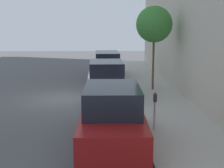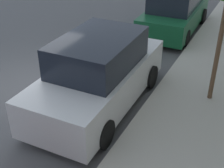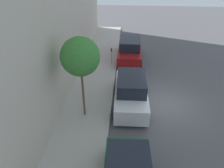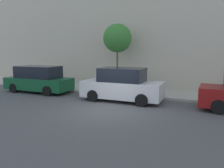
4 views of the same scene
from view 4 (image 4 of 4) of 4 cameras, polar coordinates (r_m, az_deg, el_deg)
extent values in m
plane|color=#515154|center=(11.16, -1.10, -6.84)|extent=(60.00, 60.00, 0.00)
cube|color=#B2ADA3|center=(15.68, 6.65, -2.10)|extent=(2.97, 32.00, 0.15)
cylinder|color=black|center=(11.53, 26.07, -5.43)|extent=(0.22, 0.70, 0.70)
cylinder|color=black|center=(13.34, 25.82, -3.59)|extent=(0.22, 0.70, 0.70)
cube|color=silver|center=(13.13, 2.67, -1.36)|extent=(2.03, 4.83, 0.96)
cube|color=black|center=(13.01, 2.69, 2.46)|extent=(1.76, 2.62, 0.80)
cylinder|color=black|center=(12.99, -4.98, -3.07)|extent=(0.22, 0.70, 0.70)
cylinder|color=black|center=(14.61, -1.45, -1.73)|extent=(0.22, 0.70, 0.70)
cylinder|color=black|center=(11.86, 7.73, -4.23)|extent=(0.22, 0.70, 0.70)
cylinder|color=black|center=(13.62, 9.94, -2.61)|extent=(0.22, 0.70, 0.70)
cube|color=#14512D|center=(16.74, -18.57, 0.15)|extent=(2.03, 4.95, 0.84)
cube|color=black|center=(16.65, -18.70, 3.01)|extent=(1.75, 3.14, 0.84)
cylinder|color=black|center=(17.24, -24.27, -0.95)|extent=(0.22, 0.68, 0.68)
cylinder|color=black|center=(18.47, -20.12, -0.12)|extent=(0.22, 0.68, 0.68)
cylinder|color=black|center=(15.13, -16.56, -1.78)|extent=(0.22, 0.68, 0.68)
cylinder|color=black|center=(16.51, -12.51, -0.78)|extent=(0.22, 0.68, 0.68)
cylinder|color=brown|center=(16.03, 1.38, 4.19)|extent=(0.12, 0.12, 3.18)
sphere|color=#387F33|center=(16.01, 1.41, 11.89)|extent=(2.05, 2.05, 2.05)
camera|label=1|loc=(16.60, 69.00, 6.31)|focal=50.00mm
camera|label=2|loc=(15.80, 30.77, 14.24)|focal=50.00mm
camera|label=3|loc=(21.10, -29.86, 22.54)|focal=35.00mm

